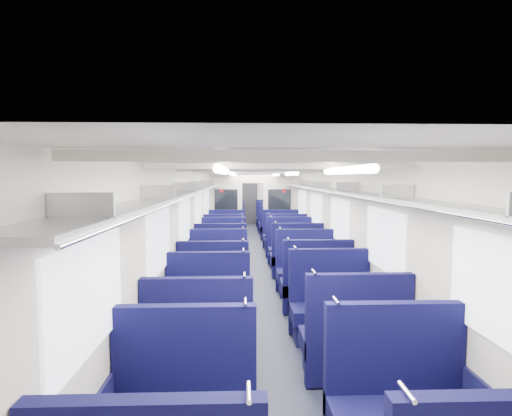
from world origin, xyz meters
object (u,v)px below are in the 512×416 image
at_px(seat_15, 291,251).
at_px(seat_3, 400,414).
at_px(seat_18, 226,238).
at_px(seat_20, 229,229).
at_px(seat_26, 231,219).
at_px(seat_23, 273,225).
at_px(seat_7, 331,311).
at_px(seat_9, 316,288).
at_px(seat_16, 225,244).
at_px(seat_6, 208,317).
at_px(end_door, 249,203).
at_px(seat_19, 281,237).
at_px(seat_4, 199,352).
at_px(seat_8, 214,291).
at_px(seat_11, 306,274).
at_px(seat_24, 230,222).
at_px(bulkhead, 253,206).
at_px(seat_13, 296,259).
at_px(seat_25, 271,221).
at_px(seat_12, 221,260).
at_px(seat_14, 223,251).
at_px(seat_22, 229,225).
at_px(seat_5, 354,345).
at_px(seat_10, 218,273).
at_px(seat_27, 269,219).
at_px(seat_21, 276,229).
at_px(seat_17, 286,243).

bearing_deg(seat_15, seat_3, -90.00).
distance_m(seat_18, seat_20, 2.09).
bearing_deg(seat_26, seat_23, -54.67).
relative_size(seat_3, seat_7, 1.00).
distance_m(seat_9, seat_16, 4.83).
relative_size(seat_6, seat_16, 1.00).
distance_m(end_door, seat_19, 6.91).
height_order(seat_4, seat_8, same).
relative_size(seat_11, seat_24, 1.00).
height_order(bulkhead, seat_13, bulkhead).
relative_size(bulkhead, seat_20, 2.26).
bearing_deg(seat_18, seat_25, 69.36).
relative_size(seat_7, seat_13, 1.00).
bearing_deg(bulkhead, seat_16, -109.30).
xyz_separation_m(seat_4, seat_12, (0.00, 4.71, 0.00)).
distance_m(seat_15, seat_16, 2.01).
height_order(seat_14, seat_22, same).
height_order(seat_3, seat_20, same).
distance_m(seat_5, seat_14, 5.92).
relative_size(bulkhead, seat_7, 2.26).
distance_m(bulkhead, seat_18, 1.70).
relative_size(seat_14, seat_23, 1.00).
height_order(seat_11, seat_12, same).
height_order(seat_7, seat_26, same).
xyz_separation_m(seat_3, seat_12, (-1.66, 5.88, 0.00)).
relative_size(seat_10, seat_13, 1.00).
bearing_deg(seat_24, seat_27, 33.22).
relative_size(bulkhead, seat_22, 2.26).
height_order(seat_3, seat_16, same).
bearing_deg(seat_21, seat_25, 90.00).
xyz_separation_m(seat_4, seat_18, (0.00, 8.08, 0.00)).
relative_size(seat_4, seat_5, 1.00).
relative_size(seat_11, seat_17, 1.00).
xyz_separation_m(seat_11, seat_24, (-1.66, 9.06, 0.00)).
bearing_deg(seat_4, bulkhead, 84.90).
bearing_deg(seat_6, seat_18, 90.00).
height_order(end_door, seat_27, end_door).
bearing_deg(seat_27, seat_3, -90.00).
xyz_separation_m(seat_16, seat_21, (1.66, 3.10, 0.00)).
xyz_separation_m(seat_3, seat_5, (0.00, 1.28, 0.00)).
relative_size(seat_11, seat_20, 1.00).
xyz_separation_m(seat_20, seat_26, (0.00, 3.52, 0.00)).
bearing_deg(seat_11, seat_16, 115.26).
height_order(seat_10, seat_14, same).
height_order(seat_10, seat_18, same).
bearing_deg(seat_11, seat_18, 109.55).
distance_m(seat_8, seat_14, 3.48).
bearing_deg(seat_10, seat_15, 54.17).
bearing_deg(bulkhead, seat_18, -124.37).
bearing_deg(seat_25, seat_11, -90.00).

